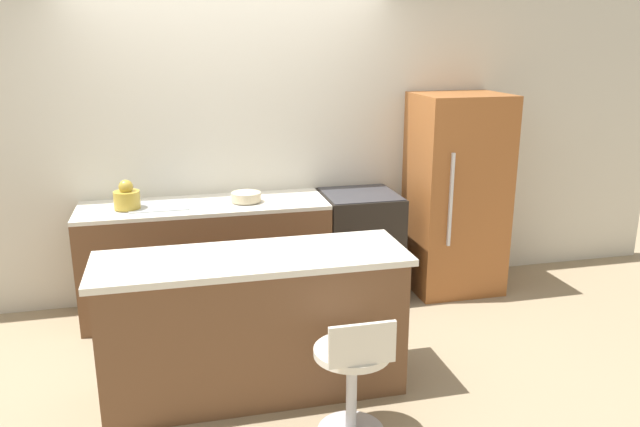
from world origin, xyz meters
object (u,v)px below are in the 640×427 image
Objects in this scene: mixing_bowl at (246,197)px; stool_chair at (353,376)px; oven_range at (359,245)px; refrigerator at (456,194)px; kettle at (127,197)px.

stool_chair is at bearing -79.92° from mixing_bowl.
refrigerator is at bearing -0.83° from oven_range.
refrigerator reaches higher than mixing_bowl.
stool_chair is 3.45× the size of kettle.
stool_chair is at bearing -108.12° from oven_range.
mixing_bowl is at bearing 100.08° from stool_chair.
refrigerator is 2.42m from stool_chair.
refrigerator is at bearing 0.37° from kettle.
mixing_bowl is at bearing -179.45° from refrigerator.
oven_range is 0.94m from refrigerator.
refrigerator is at bearing 0.55° from mixing_bowl.
mixing_bowl is (0.89, 0.00, -0.05)m from kettle.
mixing_bowl reaches higher than oven_range.
mixing_bowl is (-1.79, -0.02, 0.09)m from refrigerator.
kettle reaches higher than mixing_bowl.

